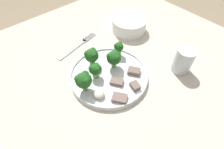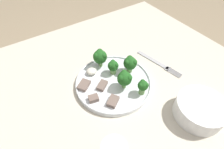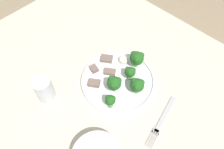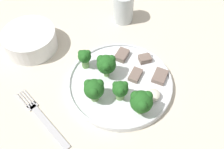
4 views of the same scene
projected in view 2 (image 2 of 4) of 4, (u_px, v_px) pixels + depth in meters
The scene contains 14 objects.
table at pixel (114, 118), 0.64m from camera, with size 1.13×1.02×0.72m.
dinner_plate at pixel (113, 82), 0.61m from camera, with size 0.26×0.26×0.02m.
fork at pixel (158, 63), 0.69m from camera, with size 0.06×0.20×0.00m.
cream_bowl at pixel (199, 110), 0.52m from camera, with size 0.15×0.15×0.06m.
broccoli_floret_near_rim_left at pixel (130, 63), 0.62m from camera, with size 0.05×0.05×0.07m.
broccoli_floret_center_left at pixel (125, 78), 0.57m from camera, with size 0.05×0.05×0.07m.
broccoli_floret_back_left at pixel (100, 57), 0.63m from camera, with size 0.05×0.05×0.07m.
broccoli_floret_front_left at pixel (113, 66), 0.62m from camera, with size 0.04×0.04×0.05m.
broccoli_floret_center_back at pixel (143, 86), 0.55m from camera, with size 0.04×0.03×0.06m.
meat_slice_front_slice at pixel (113, 101), 0.55m from camera, with size 0.05×0.05×0.01m.
meat_slice_middle_slice at pixel (94, 98), 0.56m from camera, with size 0.04×0.03×0.02m.
meat_slice_rear_slice at pixel (102, 85), 0.59m from camera, with size 0.05×0.04×0.01m.
meat_slice_edge_slice at pixel (84, 85), 0.59m from camera, with size 0.05×0.05×0.01m.
sauce_dollop at pixel (92, 71), 0.63m from camera, with size 0.04×0.03×0.02m.
Camera 2 is at (0.18, 0.26, 1.20)m, focal length 28.00 mm.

